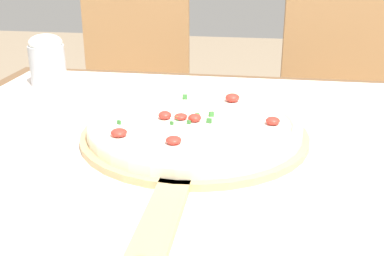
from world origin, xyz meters
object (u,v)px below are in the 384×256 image
Objects in this scene: pizza at (195,125)px; flour_cup at (47,60)px; chair_right at (337,113)px; pizza_peel at (193,139)px; chair_left at (135,103)px.

flour_cup reaches higher than pizza.
chair_right reaches higher than flour_cup.
chair_left is at bearing 112.07° from pizza_peel.
pizza is 0.93m from chair_right.
flour_cup is (-0.76, -0.53, 0.28)m from chair_right.
chair_right reaches higher than pizza.
pizza is at bearing -117.39° from chair_right.
pizza_peel is 5.02× the size of flour_cup.
chair_right reaches higher than pizza_peel.
chair_left is at bearing 176.93° from chair_right.
chair_right is 0.97m from flour_cup.
flour_cup is at bearing -101.02° from chair_left.
chair_right is 7.42× the size of flour_cup.
chair_left reaches higher than pizza_peel.
pizza is 0.41× the size of chair_right.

